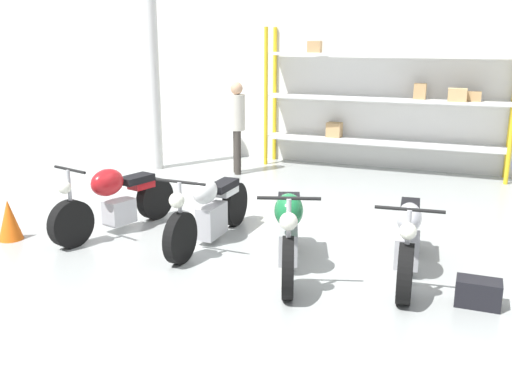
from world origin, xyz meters
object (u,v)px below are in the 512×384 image
object	(u,v)px
shelving_rack	(384,99)
toolbox	(478,293)
motorcycle_red	(115,200)
motorcycle_white	(210,211)
motorcycle_green	(288,231)
motorcycle_silver	(408,239)
traffic_cone	(9,220)
person_browsing	(237,120)

from	to	relation	value
shelving_rack	toolbox	size ratio (longest dim) A/B	10.93
motorcycle_red	motorcycle_white	world-z (taller)	motorcycle_red
motorcycle_red	motorcycle_green	bearing A→B (deg)	95.30
motorcycle_silver	traffic_cone	distance (m)	5.14
motorcycle_red	traffic_cone	distance (m)	1.40
motorcycle_green	motorcycle_silver	xyz separation A→B (m)	(1.29, 0.38, -0.06)
shelving_rack	motorcycle_red	size ratio (longest dim) A/B	2.32
shelving_rack	person_browsing	bearing A→B (deg)	-154.09
shelving_rack	motorcycle_silver	distance (m)	5.42
motorcycle_red	motorcycle_green	world-z (taller)	motorcycle_green
motorcycle_white	motorcycle_silver	world-z (taller)	motorcycle_white
person_browsing	motorcycle_silver	bearing A→B (deg)	103.34
motorcycle_red	motorcycle_white	xyz separation A→B (m)	(1.40, 0.09, -0.02)
shelving_rack	traffic_cone	xyz separation A→B (m)	(-3.94, -5.92, -1.17)
motorcycle_green	traffic_cone	xyz separation A→B (m)	(-3.80, -0.33, -0.21)
person_browsing	shelving_rack	bearing A→B (deg)	175.53
motorcycle_silver	toolbox	xyz separation A→B (m)	(0.78, -0.53, -0.29)
traffic_cone	motorcycle_silver	bearing A→B (deg)	7.96
motorcycle_red	toolbox	xyz separation A→B (m)	(4.73, -0.61, -0.31)
shelving_rack	person_browsing	xyz separation A→B (m)	(-2.61, -1.27, -0.38)
motorcycle_white	motorcycle_green	distance (m)	1.38
traffic_cone	shelving_rack	bearing A→B (deg)	56.31
person_browsing	toolbox	size ratio (longest dim) A/B	4.07
motorcycle_red	motorcycle_silver	bearing A→B (deg)	104.03
motorcycle_green	motorcycle_white	bearing A→B (deg)	-131.63
motorcycle_red	toolbox	bearing A→B (deg)	97.82
motorcycle_green	traffic_cone	bearing A→B (deg)	-102.86
motorcycle_green	motorcycle_silver	distance (m)	1.34
motorcycle_red	motorcycle_green	distance (m)	2.70
motorcycle_white	motorcycle_green	world-z (taller)	motorcycle_green
motorcycle_red	person_browsing	xyz separation A→B (m)	(0.19, 3.86, 0.61)
traffic_cone	motorcycle_red	bearing A→B (deg)	34.68
shelving_rack	motorcycle_green	xyz separation A→B (m)	(-0.14, -5.59, -0.96)
person_browsing	toolbox	world-z (taller)	person_browsing
motorcycle_green	toolbox	world-z (taller)	motorcycle_green
motorcycle_red	shelving_rack	bearing A→B (deg)	166.51
motorcycle_red	motorcycle_silver	xyz separation A→B (m)	(3.95, -0.08, -0.02)
shelving_rack	motorcycle_silver	world-z (taller)	shelving_rack
shelving_rack	toolbox	xyz separation A→B (m)	(1.93, -5.74, -1.31)
motorcycle_silver	motorcycle_red	bearing A→B (deg)	-96.41
shelving_rack	motorcycle_silver	bearing A→B (deg)	-77.55
shelving_rack	motorcycle_silver	size ratio (longest dim) A/B	2.31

